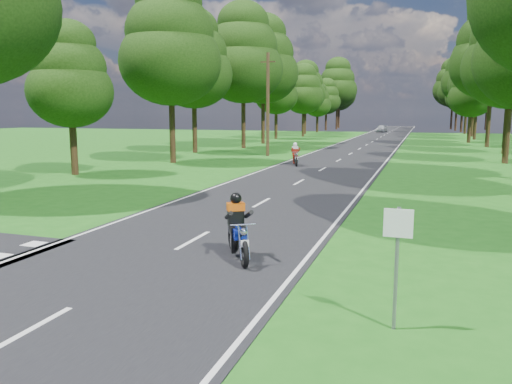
% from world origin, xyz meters
% --- Properties ---
extents(ground, '(160.00, 160.00, 0.00)m').
position_xyz_m(ground, '(0.00, 0.00, 0.00)').
color(ground, '#1A5814').
rests_on(ground, ground).
extents(main_road, '(7.00, 140.00, 0.02)m').
position_xyz_m(main_road, '(0.00, 50.00, 0.01)').
color(main_road, black).
rests_on(main_road, ground).
extents(road_markings, '(7.40, 140.00, 0.01)m').
position_xyz_m(road_markings, '(-0.14, 48.13, 0.02)').
color(road_markings, silver).
rests_on(road_markings, main_road).
extents(treeline, '(40.00, 115.35, 14.78)m').
position_xyz_m(treeline, '(1.43, 60.06, 8.25)').
color(treeline, black).
rests_on(treeline, ground).
extents(telegraph_pole, '(1.20, 0.26, 8.00)m').
position_xyz_m(telegraph_pole, '(-6.00, 28.00, 4.07)').
color(telegraph_pole, '#382616').
rests_on(telegraph_pole, ground).
extents(road_sign, '(0.45, 0.07, 2.00)m').
position_xyz_m(road_sign, '(5.50, -2.01, 1.34)').
color(road_sign, slate).
rests_on(road_sign, ground).
extents(rider_near_blue, '(1.50, 1.91, 1.55)m').
position_xyz_m(rider_near_blue, '(1.73, 0.85, 0.80)').
color(rider_near_blue, '#0E1F9C').
rests_on(rider_near_blue, main_road).
extents(rider_far_red, '(1.16, 1.87, 1.48)m').
position_xyz_m(rider_far_red, '(-2.13, 21.64, 0.76)').
color(rider_far_red, '#9F200C').
rests_on(rider_far_red, main_road).
extents(distant_car, '(2.11, 3.99, 1.29)m').
position_xyz_m(distant_car, '(-1.35, 79.40, 0.67)').
color(distant_car, '#B5B9BD').
rests_on(distant_car, main_road).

